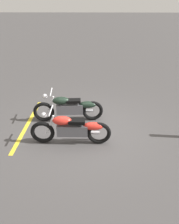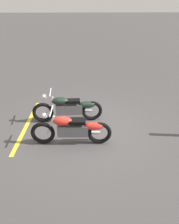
# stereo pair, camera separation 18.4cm
# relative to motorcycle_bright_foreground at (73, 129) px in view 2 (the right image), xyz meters

# --- Properties ---
(ground_plane) EXTENTS (60.00, 60.00, 0.00)m
(ground_plane) POSITION_rel_motorcycle_bright_foreground_xyz_m (0.35, 0.63, -0.46)
(ground_plane) COLOR #474444
(motorcycle_bright_foreground) EXTENTS (2.23, 0.62, 1.04)m
(motorcycle_bright_foreground) POSITION_rel_motorcycle_bright_foreground_xyz_m (0.00, 0.00, 0.00)
(motorcycle_bright_foreground) COLOR black
(motorcycle_bright_foreground) RESTS_ON ground
(motorcycle_dark_foreground) EXTENTS (2.23, 0.62, 1.04)m
(motorcycle_dark_foreground) POSITION_rel_motorcycle_bright_foreground_xyz_m (-0.17, 1.27, 0.00)
(motorcycle_dark_foreground) COLOR black
(motorcycle_dark_foreground) RESTS_ON ground
(parking_stripe_near) EXTENTS (0.30, 3.20, 0.01)m
(parking_stripe_near) POSITION_rel_motorcycle_bright_foreground_xyz_m (-1.52, 0.99, -0.46)
(parking_stripe_near) COLOR yellow
(parking_stripe_near) RESTS_ON ground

